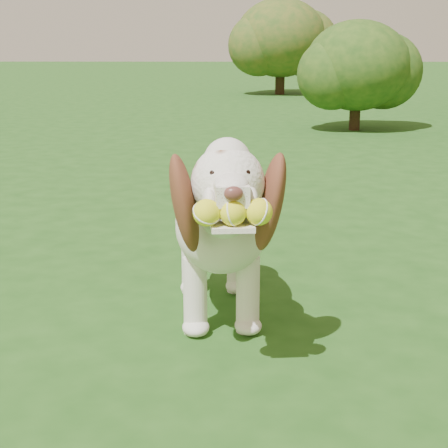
{
  "coord_description": "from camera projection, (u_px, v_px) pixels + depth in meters",
  "views": [
    {
      "loc": [
        0.43,
        -2.32,
        1.15
      ],
      "look_at": [
        0.39,
        0.16,
        0.49
      ],
      "focal_mm": 55.0,
      "sensor_mm": 36.0,
      "label": 1
    }
  ],
  "objects": [
    {
      "name": "ground",
      "position": [
        119.0,
        363.0,
        2.55
      ],
      "size": [
        80.0,
        80.0,
        0.0
      ],
      "primitive_type": "plane",
      "color": "#1D4814",
      "rests_on": "ground"
    },
    {
      "name": "dog",
      "position": [
        219.0,
        219.0,
        2.83
      ],
      "size": [
        0.49,
        1.29,
        0.84
      ],
      "rotation": [
        0.0,
        0.0,
        0.09
      ],
      "color": "white",
      "rests_on": "ground"
    },
    {
      "name": "shrub_c",
      "position": [
        357.0,
        66.0,
        9.05
      ],
      "size": [
        1.39,
        1.39,
        1.44
      ],
      "color": "#382314",
      "rests_on": "ground"
    },
    {
      "name": "shrub_i",
      "position": [
        281.0,
        38.0,
        15.25
      ],
      "size": [
        2.03,
        2.03,
        2.1
      ],
      "color": "#382314",
      "rests_on": "ground"
    }
  ]
}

